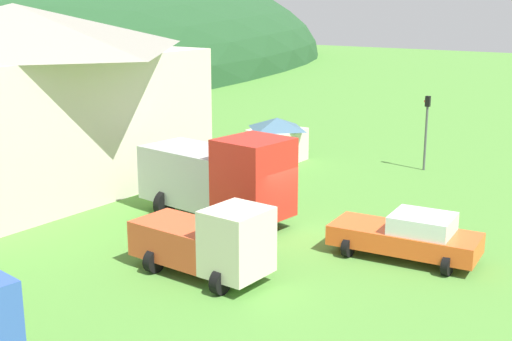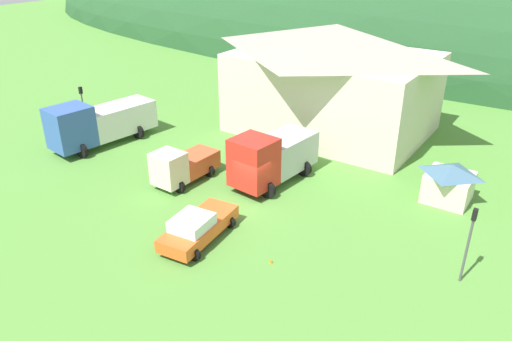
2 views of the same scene
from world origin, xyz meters
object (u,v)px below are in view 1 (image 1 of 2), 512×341
Objects in this scene: service_pickup_orange at (408,236)px; depot_building at (20,94)px; play_shed_cream at (277,139)px; light_truck_cream at (209,241)px; crane_truck_red at (221,176)px; traffic_cone_near_pickup at (439,223)px; traffic_light_east at (426,125)px.

depot_building is at bearing 178.62° from service_pickup_orange.
light_truck_cream is at bearing -153.93° from play_shed_cream.
crane_truck_red is 7.98m from service_pickup_orange.
service_pickup_orange is at bearing 50.73° from light_truck_cream.
traffic_cone_near_pickup is (4.35, 0.49, -0.83)m from service_pickup_orange.
play_shed_cream is 0.42× the size of crane_truck_red.
service_pickup_orange is 1.34× the size of traffic_light_east.
light_truck_cream is 0.92× the size of service_pickup_orange.
service_pickup_orange is (1.57, -18.94, -3.61)m from depot_building.
service_pickup_orange is at bearing -129.41° from play_shed_cream.
play_shed_cream is 0.59× the size of light_truck_cream.
play_shed_cream is 0.54× the size of service_pickup_orange.
traffic_cone_near_pickup is (-5.49, -11.48, -1.25)m from play_shed_cream.
depot_building is 19.87m from traffic_cone_near_pickup.
light_truck_cream is 10.50m from traffic_cone_near_pickup.
depot_building is 13.74m from play_shed_cream.
play_shed_cream is at bearing 118.00° from light_truck_cream.
crane_truck_red is (-10.26, -4.07, 0.61)m from play_shed_cream.
light_truck_cream reaches higher than service_pickup_orange.
crane_truck_red is 1.73× the size of traffic_light_east.
light_truck_cream reaches higher than play_shed_cream.
light_truck_cream is at bearing 179.36° from traffic_light_east.
service_pickup_orange is 11.25× the size of traffic_cone_near_pickup.
crane_truck_red is at bearing -158.36° from play_shed_cream.
play_shed_cream is (11.41, -6.96, -3.19)m from depot_building.
traffic_light_east is at bearing 25.53° from traffic_cone_near_pickup.
depot_building is at bearing 107.79° from traffic_cone_near_pickup.
play_shed_cream is 8.12m from traffic_light_east.
traffic_cone_near_pickup is at bearing 90.36° from service_pickup_orange.
service_pickup_orange is at bearing 8.67° from crane_truck_red.
traffic_light_east is at bearing 103.23° from service_pickup_orange.
traffic_cone_near_pickup is at bearing -115.55° from play_shed_cream.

